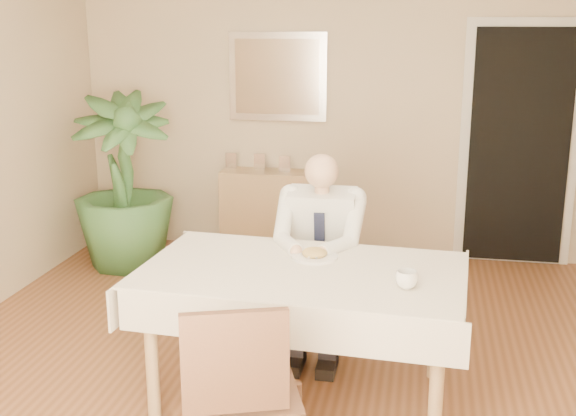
% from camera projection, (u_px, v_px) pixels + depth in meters
% --- Properties ---
extents(room, '(5.00, 5.02, 2.60)m').
position_uv_depth(room, '(276.00, 161.00, 3.86)').
color(room, brown).
rests_on(room, ground).
extents(window, '(1.34, 0.04, 1.44)m').
position_uv_depth(window, '(29.00, 318.00, 1.47)').
color(window, silver).
rests_on(window, room).
extents(doorway, '(0.96, 0.07, 2.10)m').
position_uv_depth(doorway, '(519.00, 147.00, 5.99)').
color(doorway, silver).
rests_on(doorway, ground).
extents(mirror, '(0.86, 0.04, 0.76)m').
position_uv_depth(mirror, '(278.00, 77.00, 6.23)').
color(mirror, silver).
rests_on(mirror, room).
extents(dining_table, '(1.78, 1.12, 0.75)m').
position_uv_depth(dining_table, '(302.00, 284.00, 3.85)').
color(dining_table, '#957148').
rests_on(dining_table, ground).
extents(chair_far, '(0.45, 0.45, 0.84)m').
position_uv_depth(chair_far, '(324.00, 265.00, 4.73)').
color(chair_far, '#3B2416').
rests_on(chair_far, ground).
extents(chair_near, '(0.56, 0.57, 0.93)m').
position_uv_depth(chair_near, '(243.00, 390.00, 3.05)').
color(chair_near, '#3B2416').
rests_on(chair_near, ground).
extents(seated_man, '(0.48, 0.72, 1.24)m').
position_uv_depth(seated_man, '(318.00, 246.00, 4.41)').
color(seated_man, white).
rests_on(seated_man, ground).
extents(plate, '(0.26, 0.26, 0.02)m').
position_uv_depth(plate, '(315.00, 257.00, 4.00)').
color(plate, white).
rests_on(plate, dining_table).
extents(food, '(0.14, 0.14, 0.06)m').
position_uv_depth(food, '(315.00, 253.00, 4.00)').
color(food, olive).
rests_on(food, dining_table).
extents(knife, '(0.01, 0.13, 0.01)m').
position_uv_depth(knife, '(320.00, 257.00, 3.93)').
color(knife, silver).
rests_on(knife, dining_table).
extents(fork, '(0.01, 0.13, 0.01)m').
position_uv_depth(fork, '(306.00, 257.00, 3.95)').
color(fork, silver).
rests_on(fork, dining_table).
extents(coffee_mug, '(0.13, 0.13, 0.09)m').
position_uv_depth(coffee_mug, '(407.00, 279.00, 3.55)').
color(coffee_mug, white).
rests_on(coffee_mug, dining_table).
extents(sideboard, '(0.93, 0.33, 0.74)m').
position_uv_depth(sideboard, '(275.00, 213.00, 6.39)').
color(sideboard, '#957148').
rests_on(sideboard, ground).
extents(photo_frame_left, '(0.10, 0.02, 0.14)m').
position_uv_depth(photo_frame_left, '(231.00, 160.00, 6.42)').
color(photo_frame_left, silver).
rests_on(photo_frame_left, sideboard).
extents(photo_frame_center, '(0.10, 0.02, 0.14)m').
position_uv_depth(photo_frame_center, '(260.00, 161.00, 6.37)').
color(photo_frame_center, silver).
rests_on(photo_frame_center, sideboard).
extents(photo_frame_right, '(0.10, 0.02, 0.14)m').
position_uv_depth(photo_frame_right, '(285.00, 164.00, 6.26)').
color(photo_frame_right, silver).
rests_on(photo_frame_right, sideboard).
extents(potted_palm, '(1.08, 1.08, 1.46)m').
position_uv_depth(potted_palm, '(123.00, 182.00, 5.97)').
color(potted_palm, '#325E2D').
rests_on(potted_palm, ground).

